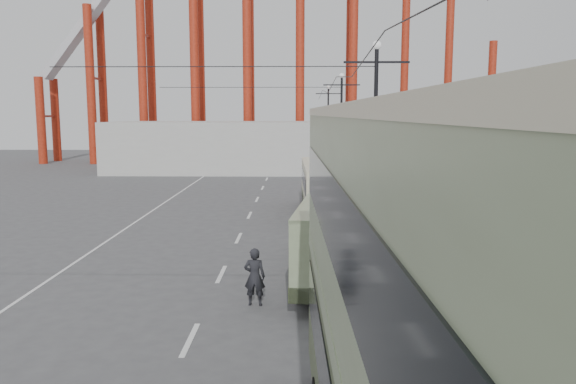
{
  "coord_description": "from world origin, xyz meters",
  "views": [
    {
      "loc": [
        1.8,
        -9.87,
        5.84
      ],
      "look_at": [
        1.44,
        10.34,
        3.0
      ],
      "focal_mm": 35.0,
      "sensor_mm": 36.0,
      "label": 1
    }
  ],
  "objects_px": {
    "single_decker_green": "(339,229)",
    "single_decker_cream": "(324,186)",
    "double_decker_bus": "(445,327)",
    "pedestrian": "(255,277)"
  },
  "relations": [
    {
      "from": "single_decker_green",
      "to": "single_decker_cream",
      "type": "height_order",
      "value": "single_decker_cream"
    },
    {
      "from": "double_decker_bus",
      "to": "single_decker_cream",
      "type": "height_order",
      "value": "double_decker_bus"
    },
    {
      "from": "double_decker_bus",
      "to": "single_decker_green",
      "type": "xyz_separation_m",
      "value": [
        -0.24,
        13.78,
        -1.68
      ]
    },
    {
      "from": "double_decker_bus",
      "to": "single_decker_green",
      "type": "height_order",
      "value": "double_decker_bus"
    },
    {
      "from": "single_decker_green",
      "to": "pedestrian",
      "type": "xyz_separation_m",
      "value": [
        -2.84,
        -3.63,
        -0.75
      ]
    },
    {
      "from": "double_decker_bus",
      "to": "single_decker_green",
      "type": "relative_size",
      "value": 1.06
    },
    {
      "from": "pedestrian",
      "to": "double_decker_bus",
      "type": "bearing_deg",
      "value": 111.31
    },
    {
      "from": "single_decker_green",
      "to": "pedestrian",
      "type": "height_order",
      "value": "single_decker_green"
    },
    {
      "from": "double_decker_bus",
      "to": "pedestrian",
      "type": "xyz_separation_m",
      "value": [
        -3.08,
        10.14,
        -2.43
      ]
    },
    {
      "from": "single_decker_cream",
      "to": "pedestrian",
      "type": "height_order",
      "value": "single_decker_cream"
    }
  ]
}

